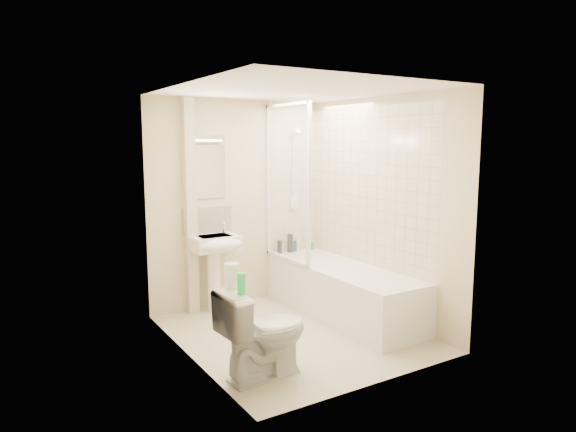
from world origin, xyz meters
TOP-DOWN VIEW (x-y plane):
  - floor at (0.00, 0.00)m, footprint 2.50×2.50m
  - wall_back at (0.00, 1.25)m, footprint 2.20×0.02m
  - wall_left at (-1.10, 0.00)m, footprint 0.02×2.50m
  - wall_right at (1.10, 0.00)m, footprint 0.02×2.50m
  - ceiling at (0.00, 0.00)m, footprint 2.20×2.50m
  - tile_back at (0.75, 1.24)m, footprint 0.70×0.01m
  - tile_right at (1.09, 0.20)m, footprint 0.01×2.10m
  - pipe_boxing at (-0.62, 1.19)m, footprint 0.12×0.12m
  - splashback at (-0.40, 1.24)m, footprint 0.60×0.02m
  - mirror at (-0.40, 1.24)m, footprint 0.46×0.01m
  - strip_light at (-0.40, 1.22)m, footprint 0.42×0.07m
  - bathtub at (0.75, 0.20)m, footprint 0.70×2.10m
  - shower_screen at (0.40, 0.80)m, footprint 0.04×0.92m
  - shower_fixture at (0.75, 1.19)m, footprint 0.10×0.16m
  - pedestal_sink at (-0.40, 1.01)m, footprint 0.52×0.48m
  - bottle_black_a at (0.52, 1.16)m, footprint 0.06×0.06m
  - bottle_white_a at (0.53, 1.16)m, footprint 0.05×0.05m
  - bottle_black_b at (0.67, 1.16)m, footprint 0.07×0.07m
  - bottle_blue at (0.74, 1.16)m, footprint 0.05×0.05m
  - bottle_cream at (0.78, 1.16)m, footprint 0.06×0.06m
  - bottle_green at (0.98, 1.16)m, footprint 0.06×0.06m
  - toilet at (-0.72, -0.66)m, footprint 0.53×0.80m
  - toilet_roll_lower at (-0.94, -0.56)m, footprint 0.11×0.11m
  - toilet_roll_upper at (-0.95, -0.56)m, footprint 0.12×0.12m
  - green_bottle at (-0.96, -0.75)m, footprint 0.07×0.07m

SIDE VIEW (x-z plane):
  - floor at x=0.00m, z-range 0.00..0.00m
  - bathtub at x=0.75m, z-range 0.01..0.56m
  - toilet at x=-0.72m, z-range 0.00..0.76m
  - bottle_green at x=0.98m, z-range 0.55..0.65m
  - bottle_white_a at x=0.53m, z-range 0.55..0.68m
  - bottle_blue at x=0.74m, z-range 0.55..0.69m
  - bottle_black_a at x=0.52m, z-range 0.55..0.71m
  - bottle_cream at x=0.78m, z-range 0.55..0.73m
  - bottle_black_b at x=0.67m, z-range 0.55..0.78m
  - pedestal_sink at x=-0.40m, z-range 0.20..1.20m
  - toilet_roll_lower at x=-0.94m, z-range 0.76..0.86m
  - green_bottle at x=-0.96m, z-range 0.76..0.93m
  - toilet_roll_upper at x=-0.95m, z-range 0.86..0.96m
  - splashback at x=-0.40m, z-range 0.88..1.18m
  - wall_back at x=0.00m, z-range 0.00..2.40m
  - wall_left at x=-1.10m, z-range 0.00..2.40m
  - wall_right at x=1.10m, z-range 0.00..2.40m
  - pipe_boxing at x=-0.62m, z-range 0.00..2.40m
  - tile_back at x=0.75m, z-range 0.55..2.30m
  - tile_right at x=1.09m, z-range 0.55..2.30m
  - shower_screen at x=0.40m, z-range 0.55..2.35m
  - shower_fixture at x=0.75m, z-range 1.05..2.04m
  - mirror at x=-0.40m, z-range 1.28..1.88m
  - strip_light at x=-0.40m, z-range 1.92..1.98m
  - ceiling at x=0.00m, z-range 2.39..2.41m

